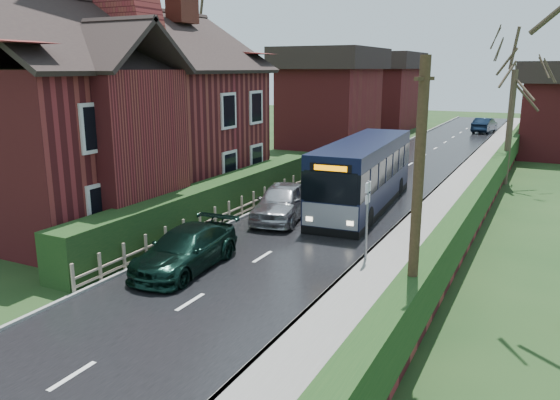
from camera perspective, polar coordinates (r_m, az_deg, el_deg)
The scene contains 17 objects.
ground at distance 16.41m, azimuth -5.23°, elevation -8.08°, with size 140.00×140.00×0.00m, color #29421C.
road at distance 25.04m, azimuth 6.94°, elevation -0.46°, with size 6.00×100.00×0.02m, color black.
pavement at distance 23.98m, azimuth 16.53°, elevation -1.41°, with size 2.50×100.00×0.14m, color slate.
kerb_right at distance 24.20m, azimuth 13.74°, elevation -1.10°, with size 0.12×100.00×0.14m, color gray.
kerb_left at distance 26.18m, azimuth 0.66°, elevation 0.36°, with size 0.12×100.00×0.10m, color gray.
front_hedge at distance 22.21m, azimuth -7.01°, elevation -0.17°, with size 1.20×16.00×1.60m, color #163313.
picket_fence at distance 21.89m, azimuth -5.35°, elevation -1.27°, with size 0.10×16.00×0.90m, color #9E866B, non-canonical shape.
right_wall_hedge at distance 23.55m, azimuth 20.38°, elevation 0.41°, with size 0.60×50.00×1.80m.
brick_house at distance 24.50m, azimuth -17.13°, elevation 9.09°, with size 9.30×14.60×10.30m.
bus at distance 24.36m, azimuth 8.72°, elevation 2.63°, with size 2.93×9.96×2.99m.
car_silver at distance 22.25m, azimuth 0.22°, elevation -0.17°, with size 1.77×4.41×1.50m, color #A9A9AE.
car_green at distance 17.06m, azimuth -9.83°, elevation -5.10°, with size 1.78×4.37×1.27m, color black.
car_distant at distance 56.66m, azimuth 20.59°, elevation 7.33°, with size 1.51×4.33×1.43m, color #101E32.
bus_stop_sign at distance 17.16m, azimuth 9.10°, elevation -1.01°, with size 0.08×0.40×2.68m.
telegraph_pole at distance 11.51m, azimuth 14.07°, elevation -1.19°, with size 0.23×0.81×6.30m.
tree_right_far at distance 31.13m, azimuth 23.45°, elevation 13.17°, with size 4.44×4.44×8.57m.
tree_house_side at distance 37.52m, azimuth -8.00°, elevation 16.76°, with size 4.83×4.83×10.98m.
Camera 1 is at (8.17, -12.89, 6.04)m, focal length 35.00 mm.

